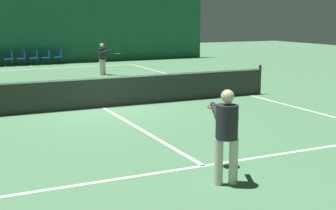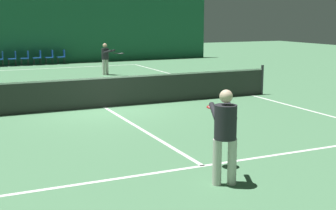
{
  "view_description": "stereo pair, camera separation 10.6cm",
  "coord_description": "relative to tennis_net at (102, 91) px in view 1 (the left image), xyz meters",
  "views": [
    {
      "loc": [
        -4.26,
        -13.86,
        2.82
      ],
      "look_at": [
        -0.06,
        -4.93,
        0.94
      ],
      "focal_mm": 50.0,
      "sensor_mm": 36.0,
      "label": 1
    },
    {
      "loc": [
        -4.16,
        -13.9,
        2.82
      ],
      "look_at": [
        -0.06,
        -4.93,
        0.94
      ],
      "focal_mm": 50.0,
      "sensor_mm": 36.0,
      "label": 2
    }
  ],
  "objects": [
    {
      "name": "player_far",
      "position": [
        2.5,
        7.9,
        0.38
      ],
      "size": [
        1.0,
        1.26,
        1.52
      ],
      "rotation": [
        0.0,
        0.0,
        -0.98
      ],
      "color": "beige",
      "rests_on": "ground"
    },
    {
      "name": "court_line_centre",
      "position": [
        0.0,
        0.0,
        -0.51
      ],
      "size": [
        0.1,
        12.8,
        0.0
      ],
      "color": "white",
      "rests_on": "ground"
    },
    {
      "name": "court_line_sideline_right",
      "position": [
        5.5,
        0.0,
        -0.51
      ],
      "size": [
        0.1,
        23.8,
        0.0
      ],
      "color": "white",
      "rests_on": "ground"
    },
    {
      "name": "player_near",
      "position": [
        -0.14,
        -7.39,
        0.44
      ],
      "size": [
        0.79,
        1.37,
        1.63
      ],
      "rotation": [
        0.0,
        0.0,
        1.22
      ],
      "color": "beige",
      "rests_on": "ground"
    },
    {
      "name": "courtside_chair_3",
      "position": [
        -0.42,
        13.99,
        -0.03
      ],
      "size": [
        0.44,
        0.44,
        0.84
      ],
      "rotation": [
        0.0,
        0.0,
        -1.57
      ],
      "color": "#2D2D2D",
      "rests_on": "ground"
    },
    {
      "name": "courtside_chair_2",
      "position": [
        -1.11,
        13.99,
        -0.03
      ],
      "size": [
        0.44,
        0.44,
        0.84
      ],
      "rotation": [
        0.0,
        0.0,
        -1.57
      ],
      "color": "#2D2D2D",
      "rests_on": "ground"
    },
    {
      "name": "backdrop_curtain",
      "position": [
        0.0,
        14.54,
        1.47
      ],
      "size": [
        23.0,
        0.12,
        3.96
      ],
      "color": "#1E5B3D",
      "rests_on": "ground"
    },
    {
      "name": "courtside_chair_6",
      "position": [
        1.67,
        13.99,
        -0.03
      ],
      "size": [
        0.44,
        0.44,
        0.84
      ],
      "rotation": [
        0.0,
        0.0,
        -1.57
      ],
      "color": "#2D2D2D",
      "rests_on": "ground"
    },
    {
      "name": "court_line_service_far",
      "position": [
        0.0,
        6.4,
        -0.51
      ],
      "size": [
        8.25,
        0.1,
        0.0
      ],
      "color": "white",
      "rests_on": "ground"
    },
    {
      "name": "tennis_net",
      "position": [
        0.0,
        0.0,
        0.0
      ],
      "size": [
        12.0,
        0.1,
        1.07
      ],
      "color": "#2D332D",
      "rests_on": "ground"
    },
    {
      "name": "ground_plane",
      "position": [
        0.0,
        0.0,
        -0.51
      ],
      "size": [
        60.0,
        60.0,
        0.0
      ],
      "primitive_type": "plane",
      "color": "#4C7F56"
    },
    {
      "name": "courtside_chair_4",
      "position": [
        0.28,
        13.99,
        -0.03
      ],
      "size": [
        0.44,
        0.44,
        0.84
      ],
      "rotation": [
        0.0,
        0.0,
        -1.57
      ],
      "color": "#2D2D2D",
      "rests_on": "ground"
    },
    {
      "name": "court_line_baseline_far",
      "position": [
        0.0,
        11.9,
        -0.51
      ],
      "size": [
        11.0,
        0.1,
        0.0
      ],
      "color": "white",
      "rests_on": "ground"
    },
    {
      "name": "court_line_service_near",
      "position": [
        0.0,
        -6.4,
        -0.51
      ],
      "size": [
        8.25,
        0.1,
        0.0
      ],
      "color": "white",
      "rests_on": "ground"
    },
    {
      "name": "courtside_chair_5",
      "position": [
        0.97,
        13.99,
        -0.03
      ],
      "size": [
        0.44,
        0.44,
        0.84
      ],
      "rotation": [
        0.0,
        0.0,
        -1.57
      ],
      "color": "#2D2D2D",
      "rests_on": "ground"
    }
  ]
}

